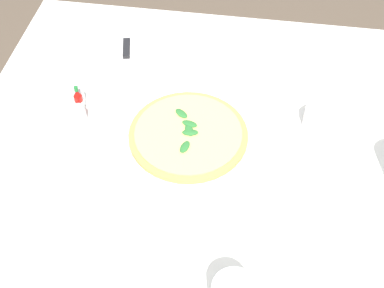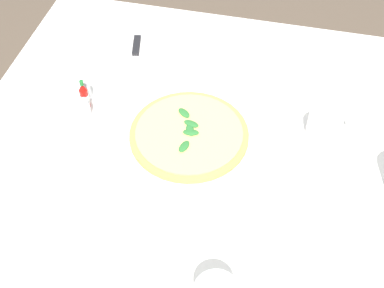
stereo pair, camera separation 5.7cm
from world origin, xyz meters
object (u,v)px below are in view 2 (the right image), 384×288
Objects in this scene: coffee_cup_far_left at (324,127)px; hot_sauce_bottle at (84,96)px; dinner_knife at (138,34)px; salt_shaker at (85,90)px; napkin_folded at (138,39)px; pizza at (189,134)px; pizza_plate at (189,138)px; pepper_shaker at (85,108)px.

coffee_cup_far_left is 1.57× the size of hot_sauce_bottle.
coffee_cup_far_left is 0.56m from dinner_knife.
salt_shaker is (-0.00, 0.57, -0.00)m from coffee_cup_far_left.
dinner_knife is (0.00, 0.00, 0.01)m from napkin_folded.
salt_shaker reaches higher than dinner_knife.
coffee_cup_far_left is 0.56m from napkin_folded.
dinner_knife reaches higher than napkin_folded.
pizza is 4.78× the size of salt_shaker.
salt_shaker is (0.03, 0.01, -0.01)m from hot_sauce_bottle.
coffee_cup_far_left is 2.31× the size of salt_shaker.
napkin_folded is at bearing 65.25° from coffee_cup_far_left.
salt_shaker is (0.08, 0.28, 0.01)m from pizza_plate.
salt_shaker is at bearing 154.56° from napkin_folded.
pepper_shaker is (-0.03, -0.01, -0.01)m from hot_sauce_bottle.
pizza is at bearing -158.52° from dinner_knife.
pizza is at bearing 106.35° from coffee_cup_far_left.
pepper_shaker is (-0.30, 0.04, 0.00)m from dinner_knife.
napkin_folded is at bearing -14.03° from salt_shaker.
pepper_shaker is at bearing -160.35° from hot_sauce_bottle.
pepper_shaker is (-0.30, 0.04, 0.02)m from napkin_folded.
napkin_folded is 0.25m from salt_shaker.
napkin_folded is (0.24, 0.51, -0.02)m from coffee_cup_far_left.
napkin_folded is at bearing 34.12° from pizza_plate.
hot_sauce_bottle reaches higher than dinner_knife.
dinner_knife is 3.46× the size of pepper_shaker.
salt_shaker is at bearing 19.65° from hot_sauce_bottle.
pepper_shaker is (-0.06, 0.55, -0.00)m from coffee_cup_far_left.
pizza reaches higher than napkin_folded.
napkin_folded is at bearing 34.12° from pizza.
salt_shaker is at bearing 153.77° from dinner_knife.
dinner_knife is 0.30m from pepper_shaker.
hot_sauce_bottle is 1.48× the size of pepper_shaker.
hot_sauce_bottle is at bearing 157.18° from dinner_knife.
dinner_knife reaches higher than pizza_plate.
pizza_plate is 0.29m from salt_shaker.
pizza_plate is 1.13× the size of pizza.
coffee_cup_far_left reaches higher than pizza.
coffee_cup_far_left is 0.54× the size of napkin_folded.
napkin_folded is (0.32, 0.22, -0.00)m from pizza_plate.
pizza is at bearing -106.25° from salt_shaker.
hot_sauce_bottle is at bearing 78.80° from pizza.
pepper_shaker is at bearing -160.35° from salt_shaker.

